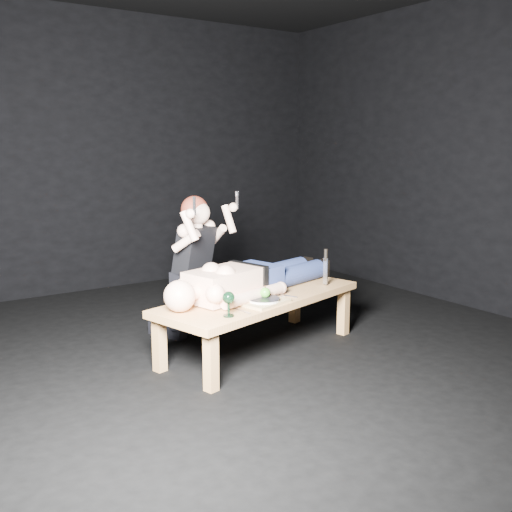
% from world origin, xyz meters
% --- Properties ---
extents(ground, '(5.00, 5.00, 0.00)m').
position_xyz_m(ground, '(0.00, 0.00, 0.00)').
color(ground, black).
rests_on(ground, ground).
extents(back_wall, '(5.00, 0.00, 5.00)m').
position_xyz_m(back_wall, '(0.00, 2.50, 1.50)').
color(back_wall, black).
rests_on(back_wall, ground).
extents(table, '(1.85, 1.07, 0.45)m').
position_xyz_m(table, '(0.05, -0.18, 0.23)').
color(table, tan).
rests_on(table, ground).
extents(lying_man, '(1.97, 1.03, 0.28)m').
position_xyz_m(lying_man, '(0.08, -0.06, 0.59)').
color(lying_man, '#E5AD90').
rests_on(lying_man, table).
extents(kneeling_woman, '(0.87, 0.92, 1.23)m').
position_xyz_m(kneeling_woman, '(-0.25, 0.43, 0.61)').
color(kneeling_woman, black).
rests_on(kneeling_woman, ground).
extents(serving_tray, '(0.41, 0.34, 0.02)m').
position_xyz_m(serving_tray, '(-0.06, -0.39, 0.46)').
color(serving_tray, tan).
rests_on(serving_tray, table).
extents(plate, '(0.29, 0.29, 0.02)m').
position_xyz_m(plate, '(-0.06, -0.39, 0.48)').
color(plate, white).
rests_on(plate, serving_tray).
extents(apple, '(0.08, 0.08, 0.08)m').
position_xyz_m(apple, '(-0.04, -0.38, 0.53)').
color(apple, '#2E921C').
rests_on(apple, plate).
extents(goblet, '(0.10, 0.10, 0.17)m').
position_xyz_m(goblet, '(-0.44, -0.53, 0.54)').
color(goblet, black).
rests_on(goblet, table).
extents(fork_flat, '(0.03, 0.19, 0.01)m').
position_xyz_m(fork_flat, '(-0.30, -0.48, 0.45)').
color(fork_flat, '#B2B2B7').
rests_on(fork_flat, table).
extents(knife_flat, '(0.08, 0.18, 0.01)m').
position_xyz_m(knife_flat, '(0.21, -0.32, 0.45)').
color(knife_flat, '#B2B2B7').
rests_on(knife_flat, table).
extents(spoon_flat, '(0.16, 0.12, 0.01)m').
position_xyz_m(spoon_flat, '(0.11, -0.28, 0.45)').
color(spoon_flat, '#B2B2B7').
rests_on(spoon_flat, table).
extents(carving_knife, '(0.05, 0.05, 0.31)m').
position_xyz_m(carving_knife, '(0.68, -0.22, 0.60)').
color(carving_knife, '#B2B2B7').
rests_on(carving_knife, table).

